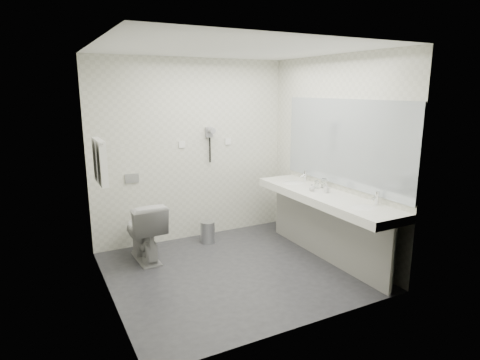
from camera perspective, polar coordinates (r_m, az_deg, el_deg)
floor at (r=4.88m, az=-0.76°, el=-12.66°), size 2.80×2.80×0.00m
ceiling at (r=4.42m, az=-0.86°, el=18.04°), size 2.80×2.80×0.00m
wall_back at (r=5.66m, az=-6.78°, el=4.10°), size 2.80×0.00×2.80m
wall_front at (r=3.40m, az=9.12°, el=-1.76°), size 2.80×0.00×2.80m
wall_left at (r=4.06m, az=-18.72°, el=0.10°), size 0.00×2.60×2.60m
wall_right at (r=5.26m, az=12.96°, el=3.20°), size 0.00×2.60×2.60m
vanity_counter at (r=5.03m, az=11.79°, el=-2.42°), size 0.55×2.20×0.10m
vanity_panel at (r=5.17m, az=11.79°, el=-6.94°), size 0.03×2.15×0.75m
vanity_post_near at (r=4.50m, az=20.63°, el=-10.57°), size 0.06×0.06×0.75m
vanity_post_far at (r=5.98m, az=5.70°, el=-4.00°), size 0.06×0.06×0.75m
mirror at (r=5.07m, az=14.41°, el=5.07°), size 0.02×2.20×1.05m
basin_near at (r=4.56m, az=16.98°, el=-3.85°), size 0.40×0.31×0.05m
basin_far at (r=5.52m, az=7.55°, el=-0.53°), size 0.40×0.31×0.05m
faucet_near at (r=4.67m, az=18.77°, el=-2.43°), size 0.04×0.04×0.15m
faucet_far at (r=5.61m, az=9.21°, el=0.58°), size 0.04×0.04×0.15m
soap_bottle_a at (r=5.04m, az=12.10°, el=-1.15°), size 0.06×0.06×0.11m
soap_bottle_b at (r=5.10m, az=10.12°, el=-1.03°), size 0.10×0.10×0.09m
glass_left at (r=5.29m, az=11.73°, el=-0.44°), size 0.08×0.08×0.12m
glass_right at (r=5.25m, az=10.76°, el=-0.61°), size 0.07×0.07×0.10m
toilet at (r=5.18m, az=-13.40°, el=-6.95°), size 0.45×0.76×0.76m
flush_plate at (r=5.46m, az=-14.99°, el=0.23°), size 0.18×0.02×0.12m
pedal_bin at (r=5.68m, az=-4.59°, el=-7.38°), size 0.23×0.23×0.28m
bin_lid at (r=5.63m, az=-4.61°, el=-5.96°), size 0.20×0.20×0.02m
towel_rail at (r=4.56m, az=-19.49°, el=5.19°), size 0.02×0.62×0.02m
towel_near at (r=4.45m, az=-18.88°, el=2.20°), size 0.07×0.24×0.48m
towel_far at (r=4.73m, az=-19.42°, el=2.74°), size 0.07×0.24×0.48m
dryer_cradle at (r=5.69m, az=-4.37°, el=6.74°), size 0.10×0.04×0.14m
dryer_barrel at (r=5.63m, az=-4.09°, el=6.99°), size 0.08×0.14×0.08m
dryer_cord at (r=5.71m, az=-4.27°, el=4.24°), size 0.02×0.02×0.35m
switch_plate_a at (r=5.58m, az=-8.20°, el=4.98°), size 0.09×0.02×0.09m
switch_plate_b at (r=5.85m, az=-1.70°, el=5.46°), size 0.09×0.02×0.09m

